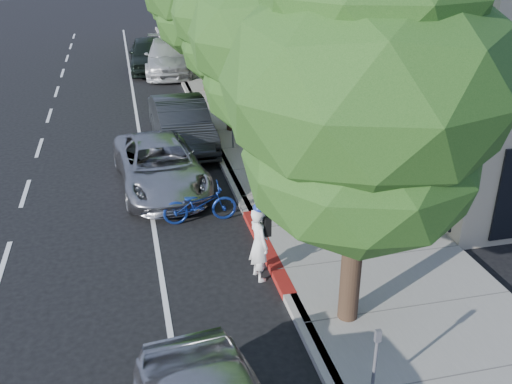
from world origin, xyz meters
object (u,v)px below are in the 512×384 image
object	(u,v)px
street_tree_2	(230,16)
dark_sedan	(182,124)
cyclist	(259,244)
bicycle	(200,204)
street_tree_0	(366,89)
dark_suv_far	(149,54)
silver_suv	(160,165)
pedestrian	(329,133)
white_pickup	(167,57)
street_tree_1	(273,39)

from	to	relation	value
street_tree_2	dark_sedan	bearing A→B (deg)	-153.68
dark_sedan	cyclist	bearing A→B (deg)	-88.82
cyclist	bicycle	world-z (taller)	cyclist
street_tree_0	dark_suv_far	bearing A→B (deg)	95.76
silver_suv	dark_sedan	size ratio (longest dim) A/B	1.01
street_tree_2	pedestrian	size ratio (longest dim) A/B	3.61
cyclist	silver_suv	size ratio (longest dim) A/B	0.34
silver_suv	white_pickup	world-z (taller)	white_pickup
street_tree_1	bicycle	xyz separation A→B (m)	(-2.24, -1.00, -4.07)
street_tree_0	silver_suv	distance (m)	9.07
street_tree_1	white_pickup	size ratio (longest dim) A/B	1.26
dark_sedan	pedestrian	distance (m)	5.37
street_tree_0	dark_suv_far	size ratio (longest dim) A/B	1.49
street_tree_2	white_pickup	world-z (taller)	street_tree_2
street_tree_2	dark_suv_far	xyz separation A→B (m)	(-2.37, 11.50, -3.50)
cyclist	bicycle	xyz separation A→B (m)	(-0.90, 3.01, -0.35)
cyclist	dark_suv_far	bearing A→B (deg)	-9.04
pedestrian	street_tree_0	bearing A→B (deg)	69.15
bicycle	silver_suv	xyz separation A→B (m)	(-0.84, 2.50, 0.20)
silver_suv	white_pickup	size ratio (longest dim) A/B	0.88
street_tree_2	pedestrian	xyz separation A→B (m)	(2.47, -3.93, -3.26)
bicycle	silver_suv	world-z (taller)	silver_suv
street_tree_1	bicycle	distance (m)	4.75
street_tree_0	dark_sedan	world-z (taller)	street_tree_0
dark_sedan	dark_suv_far	size ratio (longest dim) A/B	0.98
dark_sedan	pedestrian	xyz separation A→B (m)	(4.49, -2.93, 0.28)
bicycle	white_pickup	size ratio (longest dim) A/B	0.34
cyclist	white_pickup	bearing A→B (deg)	-11.50
street_tree_1	pedestrian	bearing A→B (deg)	39.88
dark_suv_far	pedestrian	xyz separation A→B (m)	(4.85, -15.43, 0.24)
white_pickup	silver_suv	bearing A→B (deg)	-92.36
dark_sedan	white_pickup	size ratio (longest dim) A/B	0.87
street_tree_0	bicycle	size ratio (longest dim) A/B	3.93
street_tree_0	silver_suv	size ratio (longest dim) A/B	1.50
street_tree_0	white_pickup	distance (m)	23.11
bicycle	pedestrian	bearing A→B (deg)	-57.47
street_tree_2	white_pickup	size ratio (longest dim) A/B	1.20
street_tree_1	dark_suv_far	bearing A→B (deg)	97.72
dark_suv_far	cyclist	bearing A→B (deg)	-85.09
street_tree_2	pedestrian	bearing A→B (deg)	-57.84
cyclist	bicycle	distance (m)	3.16
pedestrian	white_pickup	bearing A→B (deg)	-78.84
street_tree_2	silver_suv	distance (m)	6.57
street_tree_0	street_tree_2	size ratio (longest dim) A/B	1.10
cyclist	silver_suv	world-z (taller)	cyclist
street_tree_1	dark_suv_far	world-z (taller)	street_tree_1
cyclist	street_tree_1	bearing A→B (deg)	-30.29
street_tree_1	cyclist	distance (m)	5.63
cyclist	pedestrian	size ratio (longest dim) A/B	0.89
street_tree_0	bicycle	distance (m)	6.94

